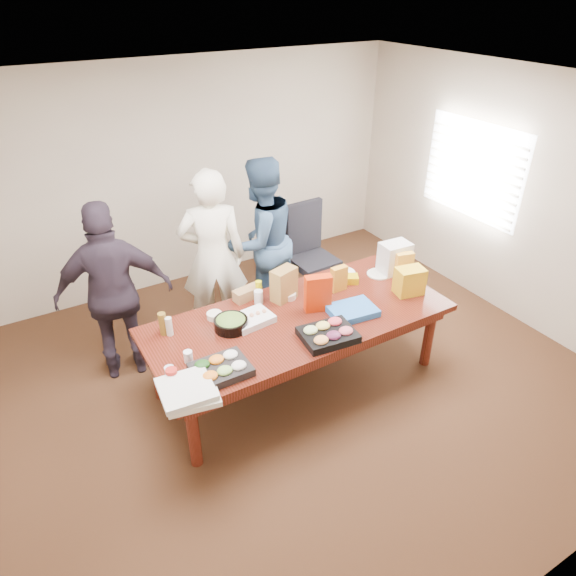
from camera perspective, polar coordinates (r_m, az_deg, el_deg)
floor at (r=5.17m, az=1.14°, el=-10.15°), size 5.50×5.00×0.02m
ceiling at (r=3.94m, az=1.58°, el=21.01°), size 5.50×5.00×0.02m
wall_back at (r=6.48m, az=-10.66°, el=12.20°), size 5.50×0.04×2.70m
wall_front at (r=3.02m, az=28.36°, el=-16.68°), size 5.50×0.04×2.70m
wall_right at (r=6.18m, az=23.86°, el=9.11°), size 0.04×5.00×2.70m
window_panel at (r=6.45m, az=19.82°, el=12.23°), size 0.03×1.40×1.10m
window_blinds at (r=6.42m, az=19.58°, el=12.19°), size 0.04×1.36×1.00m
conference_table at (r=4.93m, az=1.19°, el=-6.79°), size 2.80×1.20×0.75m
office_chair at (r=6.08m, az=2.84°, el=3.39°), size 0.60×0.60×1.14m
person_center at (r=5.34m, az=-8.33°, el=3.40°), size 0.80×0.66×1.89m
person_right at (r=5.66m, az=-3.06°, el=5.24°), size 1.03×0.88×1.86m
person_left at (r=5.01m, az=-18.72°, el=-0.58°), size 1.13×0.66×1.81m
veggie_tray at (r=4.10m, az=-7.48°, el=-8.97°), size 0.44×0.35×0.07m
fruit_tray at (r=4.43m, az=4.47°, el=-5.22°), size 0.50×0.41×0.07m
sheet_cake at (r=4.63m, az=-4.05°, el=-3.46°), size 0.39×0.31×0.06m
salad_bowl at (r=4.55m, az=-6.36°, el=-3.99°), size 0.36×0.36×0.10m
chip_bag_blue at (r=4.77m, az=7.15°, el=-2.50°), size 0.46×0.37×0.06m
chip_bag_red at (r=4.71m, az=3.35°, el=-0.59°), size 0.26×0.17×0.35m
chip_bag_yellow at (r=5.38m, az=12.74°, el=2.48°), size 0.20×0.12×0.28m
chip_bag_orange at (r=5.06m, az=5.67°, el=1.04°), size 0.17×0.08×0.26m
mayo_jar at (r=4.87m, az=-3.29°, el=-0.99°), size 0.10×0.10×0.13m
mustard_bottle at (r=4.95m, az=-3.29°, el=-0.12°), size 0.06×0.06×0.17m
dressing_bottle at (r=4.55m, az=-13.74°, el=-3.88°), size 0.08×0.08×0.21m
ranch_bottle at (r=4.54m, az=-13.08°, el=-4.19°), size 0.07×0.07×0.17m
banana_bunch at (r=5.24m, az=6.58°, el=1.01°), size 0.26×0.22×0.07m
bread_loaf at (r=4.95m, az=-4.55°, el=-0.60°), size 0.29×0.16×0.11m
kraft_bag at (r=4.87m, az=-0.46°, el=0.43°), size 0.28×0.21×0.32m
red_cup at (r=4.07m, az=-12.78°, el=-9.48°), size 0.10×0.10×0.12m
clear_cup_a at (r=4.10m, az=-13.00°, el=-9.16°), size 0.10×0.10×0.11m
clear_cup_b at (r=4.23m, az=-11.03°, el=-7.49°), size 0.09×0.09×0.10m
pizza_box_lower at (r=3.95m, az=-10.76°, el=-11.39°), size 0.45×0.45×0.04m
pizza_box_upper at (r=3.92m, az=-11.25°, el=-10.96°), size 0.42×0.42×0.04m
plate_a at (r=5.44m, az=10.04°, el=1.55°), size 0.30×0.30×0.01m
plate_b at (r=5.41m, az=6.12°, el=1.70°), size 0.27×0.27×0.02m
dip_bowl_a at (r=4.95m, az=0.05°, el=-0.83°), size 0.18×0.18×0.06m
dip_bowl_b at (r=4.72m, az=-8.19°, el=-3.04°), size 0.17×0.17×0.06m
grocery_bag_white at (r=5.46m, az=11.76°, el=3.33°), size 0.32×0.24×0.33m
grocery_bag_yellow at (r=5.12m, az=13.36°, el=0.77°), size 0.30×0.24×0.27m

